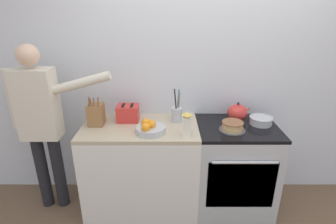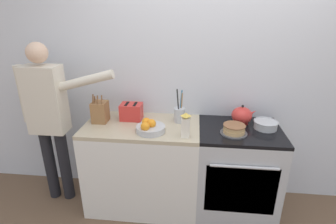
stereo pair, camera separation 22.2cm
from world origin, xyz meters
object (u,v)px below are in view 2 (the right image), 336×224
object	(u,v)px
layer_cake	(234,129)
stove_range	(236,171)
utensil_crock	(179,114)
mixing_bowl	(266,125)
person_baker	(49,113)
tea_kettle	(242,116)
fruit_bowl	(150,127)
milk_carton	(186,125)
toaster	(131,112)
knife_block	(100,112)

from	to	relation	value
layer_cake	stove_range	bearing A→B (deg)	51.43
utensil_crock	mixing_bowl	bearing A→B (deg)	-4.90
person_baker	tea_kettle	bearing A→B (deg)	8.42
stove_range	fruit_bowl	world-z (taller)	fruit_bowl
stove_range	utensil_crock	world-z (taller)	utensil_crock
milk_carton	person_baker	world-z (taller)	person_baker
mixing_bowl	milk_carton	world-z (taller)	milk_carton
stove_range	toaster	distance (m)	1.15
stove_range	person_baker	world-z (taller)	person_baker
knife_block	fruit_bowl	bearing A→B (deg)	-18.84
utensil_crock	person_baker	bearing A→B (deg)	-174.65
layer_cake	tea_kettle	size ratio (longest dim) A/B	1.01
stove_range	toaster	bearing A→B (deg)	173.13
stove_range	tea_kettle	distance (m)	0.54
toaster	milk_carton	distance (m)	0.62
knife_block	utensil_crock	xyz separation A→B (m)	(0.74, 0.07, -0.02)
utensil_crock	fruit_bowl	world-z (taller)	utensil_crock
utensil_crock	toaster	bearing A→B (deg)	178.46
layer_cake	milk_carton	bearing A→B (deg)	-166.26
toaster	fruit_bowl	bearing A→B (deg)	-48.91
layer_cake	person_baker	xyz separation A→B (m)	(-1.72, 0.09, 0.05)
layer_cake	mixing_bowl	distance (m)	0.32
milk_carton	stove_range	bearing A→B (deg)	21.67
layer_cake	mixing_bowl	xyz separation A→B (m)	(0.29, 0.14, -0.00)
utensil_crock	fruit_bowl	distance (m)	0.34
fruit_bowl	person_baker	bearing A→B (deg)	172.59
mixing_bowl	fruit_bowl	bearing A→B (deg)	-170.10
utensil_crock	milk_carton	bearing A→B (deg)	-76.69
tea_kettle	knife_block	size ratio (longest dim) A/B	0.82
stove_range	layer_cake	xyz separation A→B (m)	(-0.07, -0.09, 0.48)
tea_kettle	utensil_crock	distance (m)	0.58
tea_kettle	stove_range	bearing A→B (deg)	-99.87
layer_cake	mixing_bowl	bearing A→B (deg)	24.85
tea_kettle	fruit_bowl	world-z (taller)	tea_kettle
tea_kettle	utensil_crock	xyz separation A→B (m)	(-0.58, -0.03, -0.00)
knife_block	utensil_crock	distance (m)	0.75
knife_block	toaster	world-z (taller)	knife_block
utensil_crock	tea_kettle	bearing A→B (deg)	2.47
tea_kettle	knife_block	xyz separation A→B (m)	(-1.32, -0.10, 0.02)
person_baker	fruit_bowl	bearing A→B (deg)	-3.42
knife_block	person_baker	xyz separation A→B (m)	(-0.49, -0.04, -0.01)
layer_cake	toaster	world-z (taller)	toaster
tea_kettle	toaster	size ratio (longest dim) A/B	1.04
stove_range	utensil_crock	xyz separation A→B (m)	(-0.56, 0.11, 0.52)
tea_kettle	fruit_bowl	size ratio (longest dim) A/B	0.90
layer_cake	utensil_crock	distance (m)	0.53
person_baker	layer_cake	bearing A→B (deg)	1.07
mixing_bowl	person_baker	world-z (taller)	person_baker
mixing_bowl	utensil_crock	xyz separation A→B (m)	(-0.78, 0.07, 0.04)
milk_carton	person_baker	size ratio (longest dim) A/B	0.13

